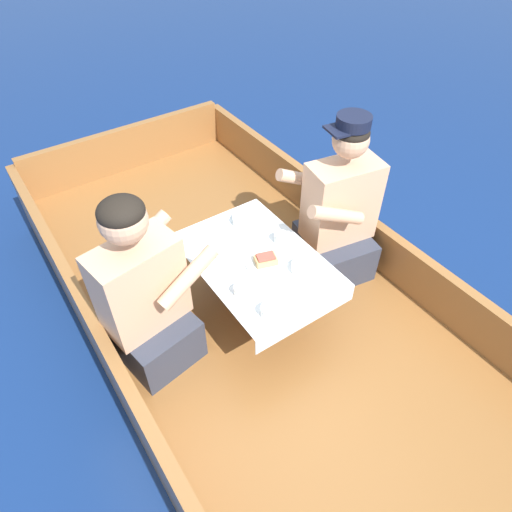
{
  "coord_description": "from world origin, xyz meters",
  "views": [
    {
      "loc": [
        -0.97,
        -1.39,
        2.32
      ],
      "look_at": [
        0.0,
        0.02,
        0.69
      ],
      "focal_mm": 32.0,
      "sensor_mm": 36.0,
      "label": 1
    }
  ],
  "objects_px": {
    "person_port": "(144,299)",
    "coffee_cup_port": "(269,311)",
    "coffee_cup_starboard": "(241,290)",
    "coffee_cup_center": "(281,237)",
    "sandwich": "(266,259)",
    "person_starboard": "(338,216)"
  },
  "relations": [
    {
      "from": "sandwich",
      "to": "coffee_cup_starboard",
      "type": "bearing_deg",
      "value": -155.04
    },
    {
      "from": "coffee_cup_port",
      "to": "coffee_cup_center",
      "type": "xyz_separation_m",
      "value": [
        0.35,
        0.38,
        0.0
      ]
    },
    {
      "from": "coffee_cup_port",
      "to": "coffee_cup_starboard",
      "type": "bearing_deg",
      "value": 101.27
    },
    {
      "from": "coffee_cup_starboard",
      "to": "person_port",
      "type": "bearing_deg",
      "value": 149.45
    },
    {
      "from": "person_port",
      "to": "person_starboard",
      "type": "xyz_separation_m",
      "value": [
        1.19,
        -0.05,
        0.0
      ]
    },
    {
      "from": "sandwich",
      "to": "coffee_cup_port",
      "type": "height_order",
      "value": "sandwich"
    },
    {
      "from": "person_starboard",
      "to": "coffee_cup_center",
      "type": "bearing_deg",
      "value": 8.71
    },
    {
      "from": "coffee_cup_starboard",
      "to": "coffee_cup_port",
      "type": "bearing_deg",
      "value": -78.73
    },
    {
      "from": "sandwich",
      "to": "coffee_cup_center",
      "type": "height_order",
      "value": "sandwich"
    },
    {
      "from": "person_port",
      "to": "coffee_cup_port",
      "type": "relative_size",
      "value": 9.24
    },
    {
      "from": "person_port",
      "to": "coffee_cup_center",
      "type": "distance_m",
      "value": 0.79
    },
    {
      "from": "coffee_cup_port",
      "to": "coffee_cup_starboard",
      "type": "relative_size",
      "value": 1.09
    },
    {
      "from": "person_starboard",
      "to": "sandwich",
      "type": "height_order",
      "value": "person_starboard"
    },
    {
      "from": "sandwich",
      "to": "coffee_cup_starboard",
      "type": "xyz_separation_m",
      "value": [
        -0.22,
        -0.1,
        -0.01
      ]
    },
    {
      "from": "person_starboard",
      "to": "coffee_cup_port",
      "type": "relative_size",
      "value": 9.54
    },
    {
      "from": "coffee_cup_starboard",
      "to": "coffee_cup_center",
      "type": "relative_size",
      "value": 1.0
    },
    {
      "from": "person_starboard",
      "to": "coffee_cup_port",
      "type": "height_order",
      "value": "person_starboard"
    },
    {
      "from": "coffee_cup_port",
      "to": "coffee_cup_center",
      "type": "relative_size",
      "value": 1.09
    },
    {
      "from": "person_starboard",
      "to": "sandwich",
      "type": "xyz_separation_m",
      "value": [
        -0.58,
        -0.09,
        0.03
      ]
    },
    {
      "from": "sandwich",
      "to": "coffee_cup_center",
      "type": "xyz_separation_m",
      "value": [
        0.17,
        0.1,
        -0.0
      ]
    },
    {
      "from": "person_starboard",
      "to": "coffee_cup_starboard",
      "type": "bearing_deg",
      "value": 23.35
    },
    {
      "from": "coffee_cup_port",
      "to": "coffee_cup_starboard",
      "type": "height_order",
      "value": "coffee_cup_starboard"
    }
  ]
}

